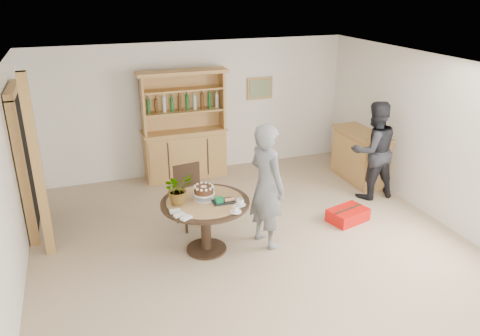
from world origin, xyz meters
name	(u,v)px	position (x,y,z in m)	size (l,w,h in m)	color
ground	(265,261)	(0.00, 0.00, 0.00)	(7.00, 7.00, 0.00)	tan
room_shell	(267,138)	(0.00, 0.01, 1.74)	(6.04, 7.04, 2.52)	white
doorway	(24,160)	(-2.93, 2.00, 1.11)	(0.13, 1.10, 2.18)	black
pine_post	(37,169)	(-2.70, 1.20, 1.25)	(0.12, 0.12, 2.50)	#AC7948
hutch	(185,142)	(-0.30, 3.24, 0.69)	(1.62, 0.54, 2.04)	tan
sideboard	(360,156)	(2.74, 2.00, 0.47)	(0.54, 1.26, 0.94)	tan
dining_table	(205,211)	(-0.66, 0.54, 0.60)	(1.20, 1.20, 0.76)	black
dining_chair	(190,192)	(-0.67, 1.37, 0.54)	(0.48, 0.48, 0.95)	black
birthday_cake	(204,191)	(-0.66, 0.59, 0.88)	(0.30, 0.30, 0.20)	white
flower_vase	(178,189)	(-1.01, 0.59, 0.97)	(0.38, 0.33, 0.42)	#3F7233
gift_tray	(223,200)	(-0.44, 0.42, 0.79)	(0.30, 0.20, 0.08)	black
coffee_cup_a	(240,202)	(-0.26, 0.26, 0.80)	(0.15, 0.15, 0.09)	white
coffee_cup_b	(236,210)	(-0.38, 0.09, 0.79)	(0.15, 0.15, 0.08)	white
napkins	(180,215)	(-1.07, 0.23, 0.77)	(0.24, 0.33, 0.03)	white
teen_boy	(267,186)	(0.19, 0.44, 0.89)	(0.65, 0.43, 1.78)	slate
adult_person	(373,150)	(2.50, 1.29, 0.85)	(0.82, 0.64, 1.69)	black
red_suitcase	(348,215)	(1.66, 0.62, 0.10)	(0.68, 0.54, 0.21)	red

